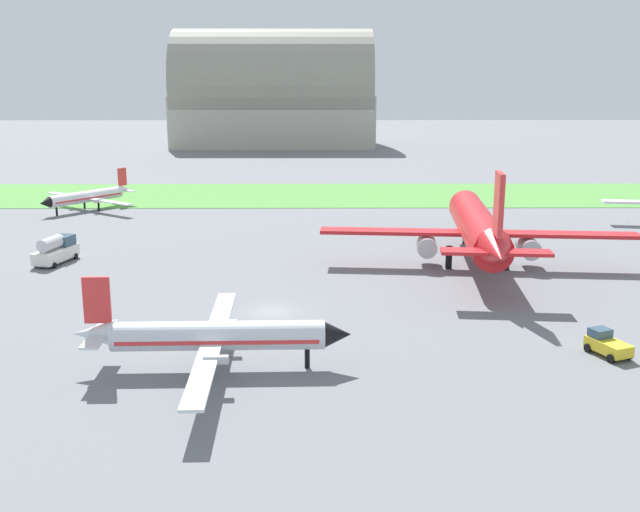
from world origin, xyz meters
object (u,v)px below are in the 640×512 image
(fuel_truck_midfield, at_px, (56,250))
(pushback_tug_near_gate, at_px, (607,344))
(airplane_foreground_turboprop, at_px, (213,336))
(airplane_midfield_jet, at_px, (478,228))
(airplane_taxiing_turboprop, at_px, (88,196))

(fuel_truck_midfield, bearing_deg, pushback_tug_near_gate, -105.53)
(pushback_tug_near_gate, bearing_deg, airplane_foreground_turboprop, 72.49)
(airplane_foreground_turboprop, xyz_separation_m, airplane_midfield_jet, (26.30, 30.80, 1.93))
(airplane_foreground_turboprop, bearing_deg, fuel_truck_midfield, 123.35)
(airplane_midfield_jet, height_order, pushback_tug_near_gate, airplane_midfield_jet)
(airplane_midfield_jet, height_order, fuel_truck_midfield, airplane_midfield_jet)
(airplane_taxiing_turboprop, xyz_separation_m, airplane_midfield_jet, (55.72, -37.46, 2.33))
(airplane_midfield_jet, distance_m, pushback_tug_near_gate, 28.70)
(airplane_taxiing_turboprop, bearing_deg, airplane_foreground_turboprop, 60.29)
(airplane_taxiing_turboprop, height_order, airplane_midfield_jet, airplane_midfield_jet)
(airplane_midfield_jet, bearing_deg, airplane_foreground_turboprop, 144.72)
(fuel_truck_midfield, bearing_deg, airplane_foreground_turboprop, -131.34)
(airplane_midfield_jet, relative_size, fuel_truck_midfield, 5.25)
(pushback_tug_near_gate, xyz_separation_m, fuel_truck_midfield, (-53.63, 30.26, 0.67))
(airplane_taxiing_turboprop, height_order, fuel_truck_midfield, airplane_taxiing_turboprop)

